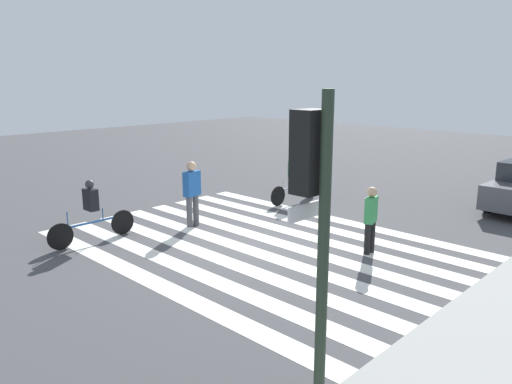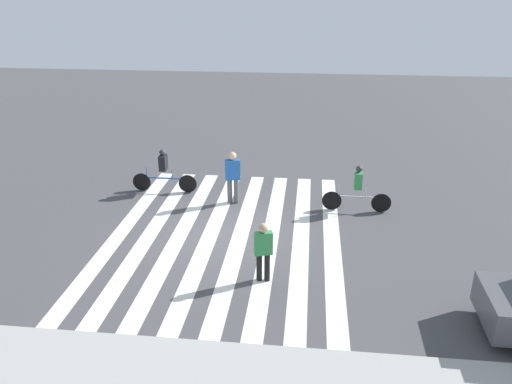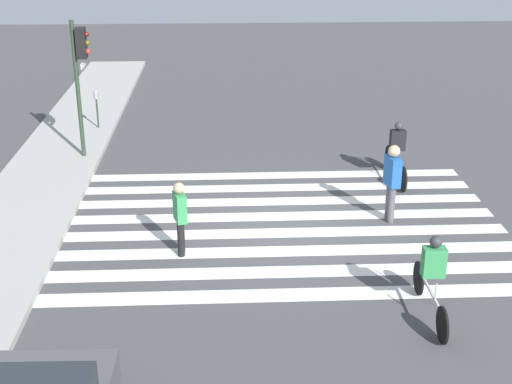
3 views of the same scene
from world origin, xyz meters
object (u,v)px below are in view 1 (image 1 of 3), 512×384
object	(u,v)px
pedestrian_adult_tall_backpack	(192,190)
cyclist_mid_street	(91,209)
cyclist_far_lane	(294,177)
traffic_light	(314,210)
pedestrian_adult_yellow_jacket	(371,216)

from	to	relation	value
pedestrian_adult_tall_backpack	cyclist_mid_street	bearing A→B (deg)	-26.35
cyclist_far_lane	cyclist_mid_street	distance (m)	6.92
traffic_light	pedestrian_adult_tall_backpack	size ratio (longest dim) A/B	2.16
traffic_light	pedestrian_adult_yellow_jacket	distance (m)	7.07
pedestrian_adult_yellow_jacket	pedestrian_adult_tall_backpack	distance (m)	5.03
pedestrian_adult_yellow_jacket	cyclist_mid_street	distance (m)	6.93
pedestrian_adult_yellow_jacket	cyclist_far_lane	distance (m)	5.31
cyclist_far_lane	cyclist_mid_street	xyz separation A→B (m)	(6.85, -0.96, 0.00)
pedestrian_adult_yellow_jacket	cyclist_mid_street	world-z (taller)	pedestrian_adult_yellow_jacket
traffic_light	pedestrian_adult_tall_backpack	distance (m)	9.22
traffic_light	pedestrian_adult_tall_backpack	bearing A→B (deg)	-120.62
cyclist_mid_street	pedestrian_adult_tall_backpack	bearing A→B (deg)	163.84
pedestrian_adult_yellow_jacket	cyclist_far_lane	xyz separation A→B (m)	(-2.68, -4.58, -0.05)
pedestrian_adult_tall_backpack	cyclist_far_lane	distance (m)	4.21
traffic_light	pedestrian_adult_yellow_jacket	xyz separation A→B (m)	(-6.12, -2.99, -1.89)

